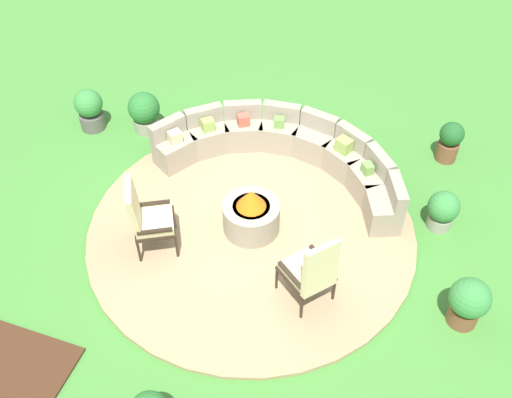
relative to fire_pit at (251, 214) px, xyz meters
name	(u,v)px	position (x,y,z in m)	size (l,w,h in m)	color
ground_plane	(251,230)	(0.00, 0.00, -0.34)	(24.00, 24.00, 0.00)	#478C38
patio_circle	(251,229)	(0.00, 0.00, -0.31)	(4.66, 4.66, 0.06)	tan
fire_pit	(251,214)	(0.00, 0.00, 0.00)	(0.80, 0.80, 0.73)	#9E937F
curved_stone_bench	(287,152)	(0.09, 1.42, 0.02)	(3.99, 1.75, 0.73)	#9E937F
lounge_chair_front_left	(146,216)	(-1.21, -0.75, 0.29)	(0.75, 0.76, 1.13)	#2D2319
lounge_chair_front_right	(312,271)	(1.09, -0.91, 0.28)	(0.79, 0.81, 1.13)	#2D2319
potted_plant_0	(90,109)	(-3.36, 1.37, 0.05)	(0.47, 0.47, 0.74)	#605B56
potted_plant_2	(443,209)	(2.52, 0.97, -0.01)	(0.45, 0.45, 0.62)	#A89E8E
potted_plant_3	(468,302)	(2.97, -0.57, 0.06)	(0.50, 0.50, 0.73)	brown
potted_plant_4	(144,111)	(-2.45, 1.60, 0.05)	(0.53, 0.53, 0.73)	#A89E8E
potted_plant_5	(450,141)	(2.45, 2.51, 0.03)	(0.38, 0.38, 0.70)	brown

